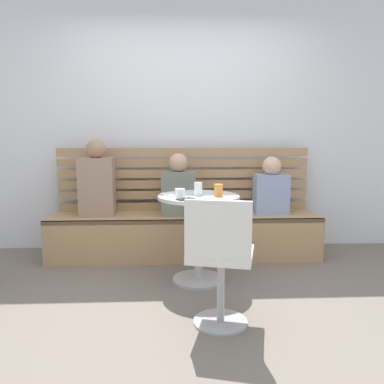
{
  "coord_description": "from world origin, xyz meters",
  "views": [
    {
      "loc": [
        -0.11,
        -2.54,
        1.21
      ],
      "look_at": [
        0.05,
        0.66,
        0.75
      ],
      "focal_mm": 35.25,
      "sensor_mm": 36.0,
      "label": 1
    }
  ],
  "objects_px": {
    "booth_bench": "(185,236)",
    "person_child_middle": "(271,189)",
    "white_chair": "(220,258)",
    "cup_water_clear": "(198,189)",
    "person_adult": "(97,182)",
    "cup_ceramic_white": "(180,193)",
    "plate_small": "(170,194)",
    "cafe_table": "(198,221)",
    "cup_tumbler_orange": "(218,190)",
    "phone_on_table": "(185,199)",
    "person_child_left": "(178,188)"
  },
  "relations": [
    {
      "from": "booth_bench",
      "to": "person_child_middle",
      "type": "xyz_separation_m",
      "value": [
        0.89,
        0.04,
        0.47
      ]
    },
    {
      "from": "white_chair",
      "to": "cup_water_clear",
      "type": "distance_m",
      "value": 0.87
    },
    {
      "from": "person_adult",
      "to": "cup_water_clear",
      "type": "height_order",
      "value": "person_adult"
    },
    {
      "from": "person_adult",
      "to": "person_child_middle",
      "type": "distance_m",
      "value": 1.76
    },
    {
      "from": "white_chair",
      "to": "person_child_middle",
      "type": "xyz_separation_m",
      "value": [
        0.71,
        1.51,
        0.23
      ]
    },
    {
      "from": "cup_ceramic_white",
      "to": "white_chair",
      "type": "bearing_deg",
      "value": -71.48
    },
    {
      "from": "person_child_middle",
      "to": "plate_small",
      "type": "xyz_separation_m",
      "value": [
        -1.03,
        -0.66,
        0.05
      ]
    },
    {
      "from": "cafe_table",
      "to": "cup_ceramic_white",
      "type": "xyz_separation_m",
      "value": [
        -0.16,
        -0.1,
        0.26
      ]
    },
    {
      "from": "cup_tumbler_orange",
      "to": "cup_ceramic_white",
      "type": "bearing_deg",
      "value": -173.08
    },
    {
      "from": "phone_on_table",
      "to": "cup_ceramic_white",
      "type": "bearing_deg",
      "value": -20.03
    },
    {
      "from": "booth_bench",
      "to": "person_adult",
      "type": "bearing_deg",
      "value": 179.13
    },
    {
      "from": "cup_water_clear",
      "to": "phone_on_table",
      "type": "height_order",
      "value": "cup_water_clear"
    },
    {
      "from": "person_child_middle",
      "to": "person_adult",
      "type": "bearing_deg",
      "value": -179.16
    },
    {
      "from": "phone_on_table",
      "to": "booth_bench",
      "type": "bearing_deg",
      "value": -41.17
    },
    {
      "from": "white_chair",
      "to": "cup_ceramic_white",
      "type": "height_order",
      "value": "white_chair"
    },
    {
      "from": "white_chair",
      "to": "cup_water_clear",
      "type": "bearing_deg",
      "value": 96.1
    },
    {
      "from": "person_adult",
      "to": "phone_on_table",
      "type": "bearing_deg",
      "value": -46.25
    },
    {
      "from": "white_chair",
      "to": "person_adult",
      "type": "bearing_deg",
      "value": 125.17
    },
    {
      "from": "cup_ceramic_white",
      "to": "plate_small",
      "type": "relative_size",
      "value": 0.47
    },
    {
      "from": "cup_ceramic_white",
      "to": "cafe_table",
      "type": "bearing_deg",
      "value": 33.02
    },
    {
      "from": "booth_bench",
      "to": "person_child_middle",
      "type": "bearing_deg",
      "value": 2.51
    },
    {
      "from": "cafe_table",
      "to": "person_adult",
      "type": "height_order",
      "value": "person_adult"
    },
    {
      "from": "white_chair",
      "to": "person_child_left",
      "type": "bearing_deg",
      "value": 99.2
    },
    {
      "from": "cup_ceramic_white",
      "to": "cup_tumbler_orange",
      "type": "bearing_deg",
      "value": 6.92
    },
    {
      "from": "booth_bench",
      "to": "phone_on_table",
      "type": "height_order",
      "value": "phone_on_table"
    },
    {
      "from": "plate_small",
      "to": "cup_ceramic_white",
      "type": "bearing_deg",
      "value": -61.45
    },
    {
      "from": "booth_bench",
      "to": "cafe_table",
      "type": "relative_size",
      "value": 3.65
    },
    {
      "from": "booth_bench",
      "to": "plate_small",
      "type": "xyz_separation_m",
      "value": [
        -0.14,
        -0.62,
        0.52
      ]
    },
    {
      "from": "white_chair",
      "to": "plate_small",
      "type": "height_order",
      "value": "white_chair"
    },
    {
      "from": "cafe_table",
      "to": "person_child_left",
      "type": "distance_m",
      "value": 0.71
    },
    {
      "from": "person_adult",
      "to": "cup_ceramic_white",
      "type": "bearing_deg",
      "value": -43.83
    },
    {
      "from": "booth_bench",
      "to": "cafe_table",
      "type": "distance_m",
      "value": 0.73
    },
    {
      "from": "person_child_middle",
      "to": "phone_on_table",
      "type": "relative_size",
      "value": 4.17
    },
    {
      "from": "cup_water_clear",
      "to": "cup_ceramic_white",
      "type": "height_order",
      "value": "cup_water_clear"
    },
    {
      "from": "person_child_middle",
      "to": "cup_tumbler_orange",
      "type": "relative_size",
      "value": 5.84
    },
    {
      "from": "person_child_middle",
      "to": "plate_small",
      "type": "distance_m",
      "value": 1.22
    },
    {
      "from": "cafe_table",
      "to": "person_child_middle",
      "type": "distance_m",
      "value": 1.07
    },
    {
      "from": "person_child_middle",
      "to": "cup_tumbler_orange",
      "type": "distance_m",
      "value": 1.0
    },
    {
      "from": "person_adult",
      "to": "person_child_left",
      "type": "distance_m",
      "value": 0.81
    },
    {
      "from": "white_chair",
      "to": "cup_water_clear",
      "type": "xyz_separation_m",
      "value": [
        -0.09,
        0.8,
        0.33
      ]
    },
    {
      "from": "cafe_table",
      "to": "white_chair",
      "type": "height_order",
      "value": "white_chair"
    },
    {
      "from": "person_child_left",
      "to": "white_chair",
      "type": "bearing_deg",
      "value": -80.8
    },
    {
      "from": "cafe_table",
      "to": "white_chair",
      "type": "relative_size",
      "value": 0.87
    },
    {
      "from": "cup_water_clear",
      "to": "plate_small",
      "type": "distance_m",
      "value": 0.24
    },
    {
      "from": "cafe_table",
      "to": "person_child_middle",
      "type": "bearing_deg",
      "value": 41.58
    },
    {
      "from": "person_child_middle",
      "to": "cup_ceramic_white",
      "type": "distance_m",
      "value": 1.25
    },
    {
      "from": "person_adult",
      "to": "cup_ceramic_white",
      "type": "xyz_separation_m",
      "value": [
        0.81,
        -0.78,
        -0.01
      ]
    },
    {
      "from": "cafe_table",
      "to": "cup_ceramic_white",
      "type": "bearing_deg",
      "value": -146.98
    },
    {
      "from": "booth_bench",
      "to": "plate_small",
      "type": "bearing_deg",
      "value": -102.44
    },
    {
      "from": "person_child_left",
      "to": "cafe_table",
      "type": "bearing_deg",
      "value": -76.68
    }
  ]
}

